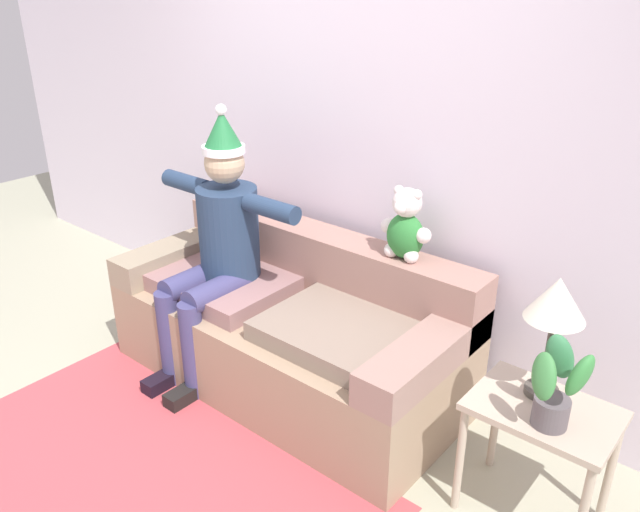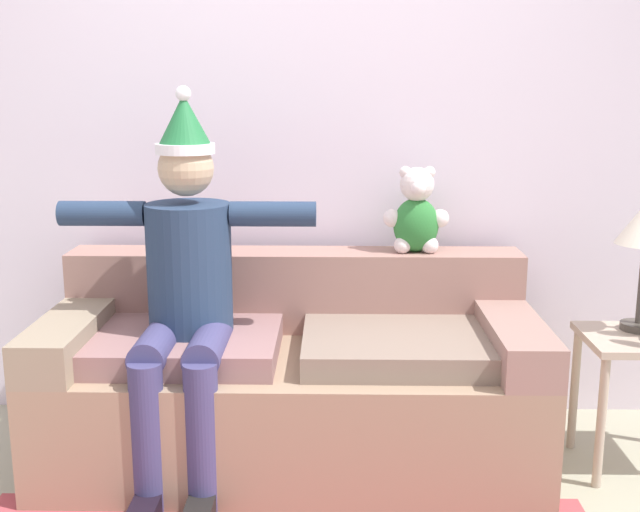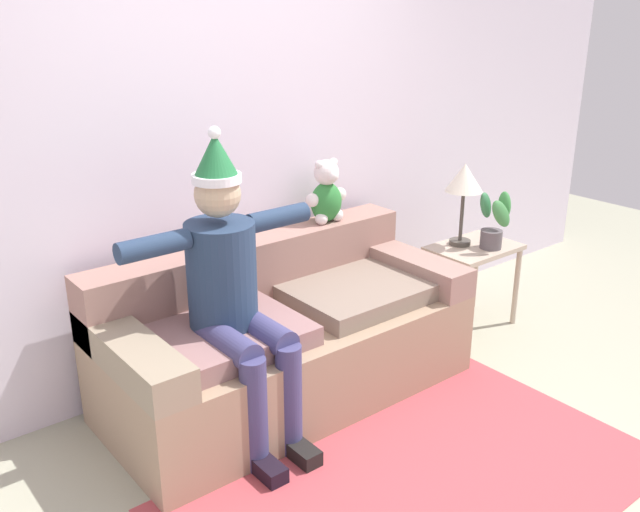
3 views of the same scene
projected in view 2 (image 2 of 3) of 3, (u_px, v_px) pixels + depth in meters
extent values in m
cube|color=silver|center=(297.00, 130.00, 3.62)|extent=(7.00, 0.10, 2.70)
cube|color=#9B8066|center=(292.00, 405.00, 3.29)|extent=(2.01, 0.91, 0.48)
cube|color=#9D7267|center=(295.00, 290.00, 3.53)|extent=(2.01, 0.24, 0.35)
cube|color=gray|center=(75.00, 331.00, 3.24)|extent=(0.22, 0.91, 0.17)
cube|color=gray|center=(510.00, 334.00, 3.21)|extent=(0.22, 0.91, 0.17)
cube|color=#936B69|center=(180.00, 343.00, 3.19)|extent=(0.80, 0.63, 0.10)
cube|color=gray|center=(402.00, 345.00, 3.17)|extent=(0.80, 0.63, 0.10)
cylinder|color=navy|center=(190.00, 268.00, 3.15)|extent=(0.34, 0.34, 0.52)
sphere|color=tan|center=(186.00, 168.00, 3.07)|extent=(0.22, 0.22, 0.22)
cylinder|color=white|center=(185.00, 149.00, 3.05)|extent=(0.23, 0.23, 0.04)
cone|color=#216E3A|center=(184.00, 120.00, 3.03)|extent=(0.21, 0.21, 0.20)
sphere|color=white|center=(183.00, 94.00, 3.01)|extent=(0.06, 0.06, 0.06)
cylinder|color=#403E6D|center=(157.00, 345.00, 3.02)|extent=(0.14, 0.40, 0.14)
cylinder|color=#403E6D|center=(148.00, 437.00, 2.88)|extent=(0.13, 0.13, 0.58)
cube|color=black|center=(146.00, 510.00, 2.86)|extent=(0.10, 0.24, 0.08)
cylinder|color=#403E6D|center=(208.00, 345.00, 3.01)|extent=(0.14, 0.40, 0.14)
cylinder|color=#403E6D|center=(202.00, 438.00, 2.88)|extent=(0.13, 0.13, 0.58)
cube|color=black|center=(201.00, 510.00, 2.85)|extent=(0.10, 0.24, 0.08)
cylinder|color=navy|center=(102.00, 213.00, 3.11)|extent=(0.34, 0.10, 0.10)
cylinder|color=navy|center=(273.00, 214.00, 3.10)|extent=(0.34, 0.10, 0.10)
ellipsoid|color=#2D7B35|center=(416.00, 225.00, 3.46)|extent=(0.20, 0.16, 0.24)
sphere|color=silver|center=(417.00, 184.00, 3.42)|extent=(0.15, 0.15, 0.15)
sphere|color=silver|center=(418.00, 188.00, 3.36)|extent=(0.07, 0.07, 0.07)
sphere|color=silver|center=(405.00, 172.00, 3.41)|extent=(0.05, 0.05, 0.05)
sphere|color=silver|center=(429.00, 172.00, 3.40)|extent=(0.05, 0.05, 0.05)
sphere|color=silver|center=(392.00, 218.00, 3.45)|extent=(0.08, 0.08, 0.08)
sphere|color=silver|center=(402.00, 245.00, 3.45)|extent=(0.08, 0.08, 0.08)
sphere|color=silver|center=(440.00, 218.00, 3.45)|extent=(0.08, 0.08, 0.08)
sphere|color=silver|center=(430.00, 245.00, 3.44)|extent=(0.08, 0.08, 0.08)
cylinder|color=#B7A28E|center=(601.00, 423.00, 3.05)|extent=(0.04, 0.04, 0.54)
cylinder|color=#B7A28E|center=(574.00, 389.00, 3.39)|extent=(0.04, 0.04, 0.54)
cylinder|color=#443F38|center=(637.00, 326.00, 3.22)|extent=(0.14, 0.14, 0.03)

